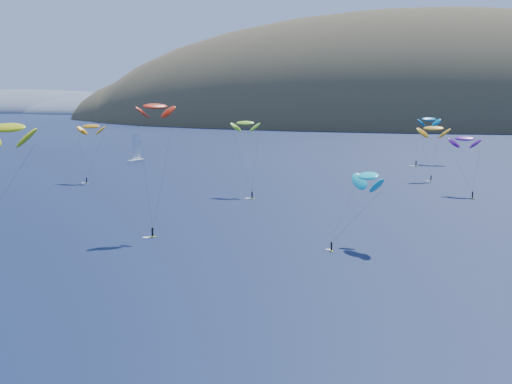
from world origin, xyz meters
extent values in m
ellipsoid|color=#3D3526|center=(20.00, 560.00, -12.60)|extent=(600.00, 300.00, 210.00)
ellipsoid|color=#3D3526|center=(-140.00, 590.00, -7.20)|extent=(340.00, 240.00, 120.00)
ellipsoid|color=slate|center=(-480.00, 760.00, -3.60)|extent=(400.00, 240.00, 60.00)
ellipsoid|color=slate|center=(-340.00, 720.00, -2.64)|extent=(240.00, 180.00, 44.00)
cube|color=white|center=(-78.00, 205.47, 0.40)|extent=(3.79, 8.81, 1.03)
cylinder|color=white|center=(-78.00, 206.04, 6.38)|extent=(0.16, 0.16, 11.96)
cube|color=yellow|center=(-66.89, 144.02, 0.04)|extent=(1.40, 0.50, 0.08)
cylinder|color=black|center=(-66.89, 144.02, 0.90)|extent=(0.32, 0.32, 1.47)
sphere|color=#8C6047|center=(-66.89, 144.02, 1.75)|extent=(0.25, 0.25, 0.25)
ellipsoid|color=orange|center=(-68.03, 150.21, 16.89)|extent=(8.90, 4.64, 4.81)
ellipsoid|color=#C8D510|center=(-30.36, 50.05, 22.42)|extent=(10.45, 5.34, 5.68)
cube|color=yellow|center=(-10.53, 127.43, 0.04)|extent=(1.53, 0.59, 0.08)
cylinder|color=black|center=(-10.53, 127.43, 0.98)|extent=(0.35, 0.35, 1.60)
sphere|color=#8C6047|center=(-10.53, 127.43, 1.90)|extent=(0.27, 0.27, 0.27)
ellipsoid|color=#82D125|center=(-15.11, 137.49, 19.19)|extent=(7.98, 4.34, 4.27)
cube|color=yellow|center=(34.14, 175.70, 0.04)|extent=(1.42, 1.02, 0.08)
cylinder|color=black|center=(34.14, 175.70, 0.91)|extent=(0.33, 0.33, 1.49)
sphere|color=#8C6047|center=(34.14, 175.70, 1.78)|extent=(0.25, 0.25, 0.25)
ellipsoid|color=#0079B0|center=(32.85, 181.48, 18.91)|extent=(8.24, 6.66, 4.18)
cube|color=yellow|center=(18.58, 72.81, 0.04)|extent=(1.06, 1.29, 0.07)
cylinder|color=black|center=(18.58, 72.81, 0.86)|extent=(0.31, 0.31, 1.40)
sphere|color=#8C6047|center=(18.58, 72.81, 1.67)|extent=(0.23, 0.23, 0.23)
ellipsoid|color=#0BD1DA|center=(24.03, 80.15, 12.75)|extent=(8.82, 10.00, 5.14)
cube|color=yellow|center=(45.24, 142.27, 0.04)|extent=(1.51, 0.71, 0.08)
cylinder|color=black|center=(45.24, 142.27, 0.95)|extent=(0.34, 0.34, 1.55)
sphere|color=#8C6047|center=(45.24, 142.27, 1.85)|extent=(0.26, 0.26, 0.26)
ellipsoid|color=#500D7E|center=(42.99, 151.77, 15.01)|extent=(9.00, 5.54, 4.67)
cube|color=yellow|center=(-16.83, 75.88, 0.04)|extent=(1.45, 1.36, 0.09)
cylinder|color=black|center=(-16.83, 75.88, 1.01)|extent=(0.36, 0.36, 1.65)
sphere|color=#8C6047|center=(-16.83, 75.88, 1.97)|extent=(0.28, 0.28, 0.28)
ellipsoid|color=red|center=(-18.06, 81.60, 25.10)|extent=(8.14, 7.82, 4.30)
cube|color=yellow|center=(28.12, 217.78, 0.05)|extent=(1.71, 0.84, 0.09)
cylinder|color=black|center=(28.12, 217.78, 1.07)|extent=(0.38, 0.38, 1.75)
sphere|color=#8C6047|center=(28.12, 217.78, 2.09)|extent=(0.29, 0.29, 0.29)
ellipsoid|color=orange|center=(33.85, 228.68, 13.43)|extent=(12.96, 8.19, 6.70)
camera|label=1|loc=(36.71, -50.10, 28.78)|focal=50.00mm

